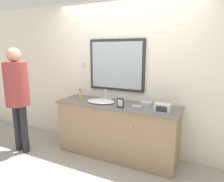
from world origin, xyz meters
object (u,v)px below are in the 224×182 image
(soap_bottle, at_px, (80,95))
(picture_frame, at_px, (120,103))
(sink_basin, at_px, (101,101))
(appliance_box, at_px, (162,108))
(person, at_px, (17,89))

(soap_bottle, xyz_separation_m, picture_frame, (0.82, -0.16, -0.00))
(sink_basin, height_order, picture_frame, sink_basin)
(picture_frame, bearing_deg, appliance_box, 4.27)
(sink_basin, bearing_deg, soap_bottle, 179.90)
(sink_basin, height_order, appliance_box, sink_basin)
(soap_bottle, distance_m, appliance_box, 1.43)
(appliance_box, height_order, person, person)
(picture_frame, bearing_deg, sink_basin, 158.98)
(soap_bottle, bearing_deg, sink_basin, -0.10)
(person, bearing_deg, picture_frame, 13.50)
(person, bearing_deg, soap_bottle, 33.21)
(sink_basin, xyz_separation_m, soap_bottle, (-0.41, 0.00, 0.06))
(soap_bottle, xyz_separation_m, appliance_box, (1.43, -0.11, -0.01))
(appliance_box, relative_size, person, 0.12)
(picture_frame, relative_size, person, 0.08)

